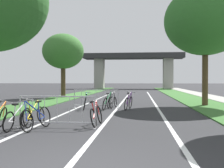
{
  "coord_description": "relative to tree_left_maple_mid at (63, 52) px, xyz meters",
  "views": [
    {
      "loc": [
        1.26,
        -4.48,
        1.55
      ],
      "look_at": [
        -0.99,
        17.59,
        1.27
      ],
      "focal_mm": 43.92,
      "sensor_mm": 36.0,
      "label": 1
    }
  ],
  "objects": [
    {
      "name": "grass_verge_left",
      "position": [
        0.23,
        3.75,
        -4.15
      ],
      "size": [
        2.69,
        57.42,
        0.05
      ],
      "primitive_type": "cube",
      "color": "#386B2D",
      "rests_on": "ground"
    },
    {
      "name": "grass_verge_right",
      "position": [
        11.11,
        3.75,
        -4.15
      ],
      "size": [
        2.69,
        57.42,
        0.05
      ],
      "primitive_type": "cube",
      "color": "#386B2D",
      "rests_on": "ground"
    },
    {
      "name": "sidewalk_path_right",
      "position": [
        13.43,
        3.75,
        -4.13
      ],
      "size": [
        1.96,
        57.42,
        0.08
      ],
      "primitive_type": "cube",
      "color": "#9E9B93",
      "rests_on": "ground"
    },
    {
      "name": "lane_stripe_center",
      "position": [
        5.67,
        -3.13,
        -4.17
      ],
      "size": [
        0.14,
        33.22,
        0.01
      ],
      "primitive_type": "cube",
      "color": "silver",
      "rests_on": "ground"
    },
    {
      "name": "lane_stripe_right_lane",
      "position": [
        7.92,
        -3.13,
        -4.17
      ],
      "size": [
        0.14,
        33.22,
        0.01
      ],
      "primitive_type": "cube",
      "color": "silver",
      "rests_on": "ground"
    },
    {
      "name": "lane_stripe_left_lane",
      "position": [
        3.41,
        -3.13,
        -4.17
      ],
      "size": [
        0.14,
        33.22,
        0.01
      ],
      "primitive_type": "cube",
      "color": "silver",
      "rests_on": "ground"
    },
    {
      "name": "overpass_bridge",
      "position": [
        5.67,
        27.71,
        0.72
      ],
      "size": [
        18.63,
        4.36,
        6.64
      ],
      "color": "#2D2D30",
      "rests_on": "ground"
    },
    {
      "name": "tree_left_maple_mid",
      "position": [
        0.0,
        0.0,
        0.0
      ],
      "size": [
        3.73,
        3.73,
        5.79
      ],
      "color": "#4C3823",
      "rests_on": "ground"
    },
    {
      "name": "tree_right_cypress_far",
      "position": [
        10.89,
        -7.03,
        1.02
      ],
      "size": [
        4.97,
        4.97,
        7.32
      ],
      "color": "#4C3823",
      "rests_on": "ground"
    },
    {
      "name": "crowd_barrier_nearest",
      "position": [
        4.24,
        -15.54,
        -3.65
      ],
      "size": [
        2.56,
        0.49,
        1.05
      ],
      "rotation": [
        0.0,
        0.0,
        0.02
      ],
      "color": "#ADADB2",
      "rests_on": "ground"
    },
    {
      "name": "crowd_barrier_second",
      "position": [
        4.49,
        -9.16,
        -3.65
      ],
      "size": [
        2.57,
        0.57,
        1.05
      ],
      "rotation": [
        0.0,
        0.0,
        -0.05
      ],
      "color": "#ADADB2",
      "rests_on": "ground"
    },
    {
      "name": "bicycle_white_0",
      "position": [
        3.09,
        -15.96,
        -3.81
      ],
      "size": [
        0.45,
        1.72,
        0.98
      ],
      "rotation": [
        0.0,
        0.0,
        -0.06
      ],
      "color": "black",
      "rests_on": "ground"
    },
    {
      "name": "bicycle_purple_1",
      "position": [
        6.33,
        -9.64,
        -3.79
      ],
      "size": [
        0.6,
        1.67,
        0.95
      ],
      "rotation": [
        0.0,
        0.0,
        -0.19
      ],
      "color": "black",
      "rests_on": "ground"
    },
    {
      "name": "bicycle_green_2",
      "position": [
        5.19,
        -9.71,
        -3.8
      ],
      "size": [
        0.6,
        1.72,
        0.99
      ],
      "rotation": [
        0.0,
        0.0,
        -0.14
      ],
      "color": "black",
      "rests_on": "ground"
    },
    {
      "name": "bicycle_teal_4",
      "position": [
        3.98,
        -9.71,
        -3.8
      ],
      "size": [
        0.51,
        1.71,
        0.95
      ],
      "rotation": [
        0.0,
        0.0,
        0.17
      ],
      "color": "black",
      "rests_on": "ground"
    },
    {
      "name": "bicycle_black_5",
      "position": [
        5.41,
        -8.77,
        -3.83
      ],
      "size": [
        0.48,
        1.66,
        0.96
      ],
      "rotation": [
        0.0,
        0.0,
        -0.15
      ],
      "color": "black",
      "rests_on": "ground"
    },
    {
      "name": "bicycle_red_6",
      "position": [
        5.45,
        -14.98,
        -3.81
      ],
      "size": [
        0.53,
        1.66,
        0.89
      ],
      "rotation": [
        0.0,
        0.0,
        -0.05
      ],
      "color": "black",
      "rests_on": "ground"
    },
    {
      "name": "bicycle_blue_7",
      "position": [
        3.68,
        -15.9,
        -3.79
      ],
      "size": [
        0.66,
        1.73,
        1.0
      ],
      "rotation": [
        0.0,
        0.0,
        2.96
      ],
      "color": "black",
      "rests_on": "ground"
    },
    {
      "name": "bicycle_yellow_8",
      "position": [
        3.32,
        -15.17,
        -3.81
      ],
      "size": [
        0.55,
        1.71,
        0.93
      ],
      "rotation": [
        0.0,
        0.0,
        -0.04
      ],
      "color": "black",
      "rests_on": "ground"
    }
  ]
}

